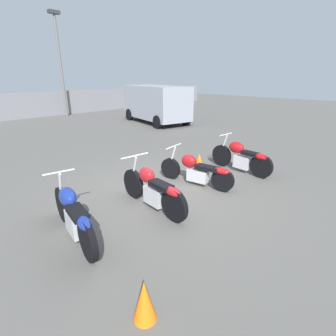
{
  "coord_description": "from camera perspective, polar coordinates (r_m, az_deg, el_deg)",
  "views": [
    {
      "loc": [
        -4.12,
        -4.12,
        2.67
      ],
      "look_at": [
        0.0,
        -0.17,
        0.65
      ],
      "focal_mm": 28.0,
      "sensor_mm": 36.0,
      "label": 1
    }
  ],
  "objects": [
    {
      "name": "light_pole_left",
      "position": [
        19.75,
        -22.58,
        21.67
      ],
      "size": [
        0.7,
        0.35,
        6.47
      ],
      "color": "slate",
      "rests_on": "ground_plane"
    },
    {
      "name": "parked_van",
      "position": [
        15.86,
        -2.63,
        14.07
      ],
      "size": [
        2.91,
        4.89,
        2.12
      ],
      "rotation": [
        0.0,
        0.0,
        -0.22
      ],
      "color": "#999EA8",
      "rests_on": "ground_plane"
    },
    {
      "name": "traffic_cone_near",
      "position": [
        3.34,
        -5.15,
        -26.8
      ],
      "size": [
        0.28,
        0.28,
        0.53
      ],
      "color": "orange",
      "rests_on": "ground_plane"
    },
    {
      "name": "motorcycle_slot_2",
      "position": [
        6.69,
        6.32,
        -0.5
      ],
      "size": [
        0.7,
        2.07,
        0.94
      ],
      "rotation": [
        0.0,
        0.0,
        0.16
      ],
      "color": "black",
      "rests_on": "ground_plane"
    },
    {
      "name": "motorcycle_slot_3",
      "position": [
        7.87,
        15.69,
        2.33
      ],
      "size": [
        0.56,
        2.02,
        1.03
      ],
      "rotation": [
        0.0,
        0.0,
        -0.09
      ],
      "color": "black",
      "rests_on": "ground_plane"
    },
    {
      "name": "ground_plane",
      "position": [
        6.41,
        -1.09,
        -5.13
      ],
      "size": [
        60.0,
        60.0,
        0.0
      ],
      "primitive_type": "plane",
      "color": "#5B5954"
    },
    {
      "name": "motorcycle_slot_0",
      "position": [
        4.76,
        -19.9,
        -9.59
      ],
      "size": [
        0.66,
        2.08,
        1.04
      ],
      "rotation": [
        0.0,
        0.0,
        -0.19
      ],
      "color": "black",
      "rests_on": "ground_plane"
    },
    {
      "name": "traffic_cone_far",
      "position": [
        7.84,
        6.78,
        1.37
      ],
      "size": [
        0.35,
        0.35,
        0.5
      ],
      "color": "orange",
      "rests_on": "ground_plane"
    },
    {
      "name": "motorcycle_slot_1",
      "position": [
        5.45,
        -3.23,
        -4.68
      ],
      "size": [
        0.69,
        2.07,
        1.04
      ],
      "rotation": [
        0.0,
        0.0,
        -0.1
      ],
      "color": "black",
      "rests_on": "ground_plane"
    }
  ]
}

